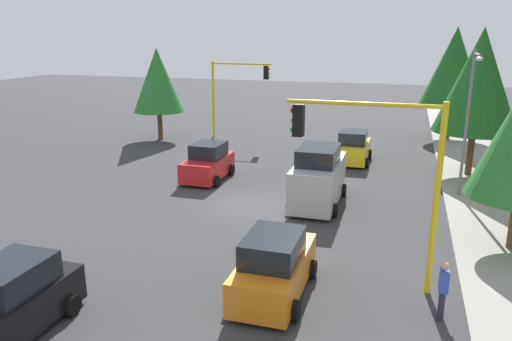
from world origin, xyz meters
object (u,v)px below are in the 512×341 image
Objects in this scene: tree_opposite_side at (158,80)px; pedestrian_crossing at (443,289)px; tree_roadside_far at (454,67)px; car_orange at (274,267)px; car_black at (9,303)px; traffic_signal_near_left at (376,158)px; traffic_signal_far_right at (236,85)px; delivery_van_silver at (318,178)px; car_yellow at (353,148)px; street_lamp_curbside at (469,109)px; tree_roadside_mid at (479,81)px; car_red at (208,163)px.

pedestrian_crossing is (19.40, 18.81, -3.47)m from tree_opposite_side.
car_orange is (25.44, -6.48, -4.47)m from tree_roadside_far.
tree_opposite_side is 27.25m from pedestrian_crossing.
tree_roadside_far reaches higher than car_black.
traffic_signal_near_left is 0.88× the size of tree_opposite_side.
traffic_signal_far_right reaches higher than car_orange.
car_yellow is at bearing 175.32° from delivery_van_silver.
street_lamp_curbside reaches higher than car_orange.
tree_roadside_mid is at bearing 163.02° from traffic_signal_near_left.
tree_opposite_side is at bearing -69.33° from traffic_signal_far_right.
tree_roadside_far is at bearing 104.74° from traffic_signal_far_right.
traffic_signal_far_right is 0.71× the size of tree_roadside_mid.
traffic_signal_near_left is 0.72× the size of tree_roadside_far.
car_black is at bearing -17.50° from car_yellow.
tree_opposite_side is 1.61× the size of car_orange.
tree_opposite_side is 1.39× the size of delivery_van_silver.
tree_roadside_far is at bearing 138.26° from car_red.
car_yellow is at bearing 130.12° from car_red.
street_lamp_curbside is 1.05× the size of tree_opposite_side.
tree_roadside_far is (-4.00, 15.20, 1.34)m from traffic_signal_far_right.
traffic_signal_near_left is at bearing -16.98° from tree_roadside_mid.
car_red is (14.66, -13.08, -4.47)m from tree_roadside_far.
tree_opposite_side is 0.82× the size of tree_roadside_far.
pedestrian_crossing is (16.72, 4.29, 0.01)m from car_yellow.
street_lamp_curbside is 0.87× the size of tree_roadside_mid.
traffic_signal_far_right is 1.52× the size of car_red.
traffic_signal_far_right is 23.36m from car_orange.
tree_opposite_side is 17.92m from delivery_van_silver.
delivery_van_silver reaches higher than car_orange.
delivery_van_silver is at bearing -178.79° from car_orange.
traffic_signal_near_left is at bearing -19.88° from street_lamp_curbside.
street_lamp_curbside is 7.51m from delivery_van_silver.
car_orange is (21.44, 8.72, -3.12)m from traffic_signal_far_right.
car_black and car_orange have the same top height.
pedestrian_crossing is (11.01, -1.39, -3.44)m from street_lamp_curbside.
car_yellow is (-16.76, 0.50, -0.00)m from car_orange.
tree_roadside_far is at bearing 165.72° from car_orange.
car_red is (4.66, -13.58, -4.37)m from tree_roadside_mid.
car_orange is at bearing 22.14° from traffic_signal_far_right.
tree_roadside_far is at bearing 178.81° from street_lamp_curbside.
car_orange is at bearing -61.91° from traffic_signal_near_left.
traffic_signal_near_left is 1.41× the size of car_orange.
car_orange reaches higher than pedestrian_crossing.
street_lamp_curbside reaches higher than traffic_signal_far_right.
traffic_signal_near_left is 0.73× the size of tree_roadside_mid.
tree_roadside_mid reaches higher than pedestrian_crossing.
car_red is at bearing -88.77° from street_lamp_curbside.
car_black is (5.47, -8.76, -3.23)m from traffic_signal_near_left.
pedestrian_crossing is at bearing 44.11° from tree_opposite_side.
traffic_signal_far_right is at bearing -157.86° from car_orange.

